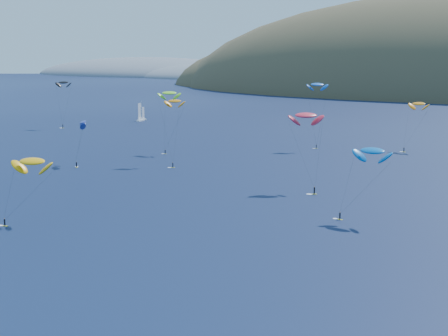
% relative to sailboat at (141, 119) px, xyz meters
% --- Properties ---
extents(headland, '(460.00, 250.00, 60.00)m').
position_rel_sailboat_xyz_m(headland, '(-328.90, 526.67, -4.30)').
color(headland, slate).
rests_on(headland, ground).
extents(sailboat, '(9.21, 7.95, 11.37)m').
position_rel_sailboat_xyz_m(sailboat, '(0.00, 0.00, 0.00)').
color(sailboat, white).
rests_on(sailboat, ground).
extents(kitesurfer_1, '(8.68, 8.80, 22.17)m').
position_rel_sailboat_xyz_m(kitesurfer_1, '(73.16, -81.06, 18.91)').
color(kitesurfer_1, yellow).
rests_on(kitesurfer_1, ground).
extents(kitesurfer_2, '(10.80, 11.65, 16.71)m').
position_rel_sailboat_xyz_m(kitesurfer_2, '(95.36, -179.45, 12.95)').
color(kitesurfer_2, yellow).
rests_on(kitesurfer_2, ground).
extents(kitesurfer_3, '(11.60, 13.34, 26.67)m').
position_rel_sailboat_xyz_m(kitesurfer_3, '(83.16, -100.44, 23.50)').
color(kitesurfer_3, yellow).
rests_on(kitesurfer_3, ground).
extents(kitesurfer_4, '(9.05, 7.69, 27.95)m').
position_rel_sailboat_xyz_m(kitesurfer_4, '(118.23, -45.31, 24.66)').
color(kitesurfer_4, yellow).
rests_on(kitesurfer_4, ground).
extents(kitesurfer_5, '(11.39, 7.40, 18.88)m').
position_rel_sailboat_xyz_m(kitesurfer_5, '(165.75, -142.14, 15.36)').
color(kitesurfer_5, yellow).
rests_on(kitesurfer_5, ground).
extents(kitesurfer_9, '(11.85, 12.64, 23.77)m').
position_rel_sailboat_xyz_m(kitesurfer_9, '(140.03, -117.18, 20.07)').
color(kitesurfer_9, yellow).
rests_on(kitesurfer_9, ground).
extents(kitesurfer_10, '(7.83, 12.04, 16.75)m').
position_rel_sailboat_xyz_m(kitesurfer_10, '(57.95, -117.12, 13.58)').
color(kitesurfer_10, yellow).
rests_on(kitesurfer_10, ground).
extents(kitesurfer_11, '(9.06, 12.56, 20.63)m').
position_rel_sailboat_xyz_m(kitesurfer_11, '(155.60, -30.97, 17.33)').
color(kitesurfer_11, yellow).
rests_on(kitesurfer_11, ground).
extents(kitesurfer_12, '(8.97, 6.55, 25.22)m').
position_rel_sailboat_xyz_m(kitesurfer_12, '(-17.93, -41.49, 21.89)').
color(kitesurfer_12, yellow).
rests_on(kitesurfer_12, ground).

